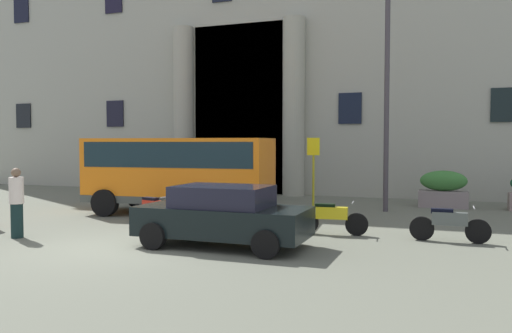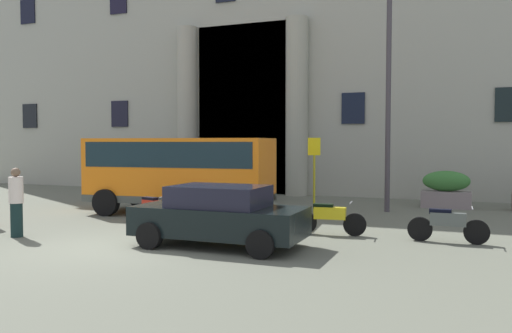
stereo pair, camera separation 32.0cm
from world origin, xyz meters
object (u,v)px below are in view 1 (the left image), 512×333
at_px(bus_stop_sign, 313,167).
at_px(hedge_planter_far_west, 247,184).
at_px(hedge_planter_west, 443,190).
at_px(scooter_by_planter, 448,224).
at_px(motorcycle_near_kerb, 330,218).
at_px(hedge_planter_entrance_left, 187,180).
at_px(motorcycle_far_end, 154,210).
at_px(pedestrian_woman_with_bag, 17,202).
at_px(orange_minibus, 180,169).
at_px(white_taxi_kerbside, 223,215).
at_px(lamppost_plaza_centre, 387,76).

distance_m(bus_stop_sign, hedge_planter_far_west, 4.74).
distance_m(hedge_planter_west, scooter_by_planter, 7.10).
relative_size(hedge_planter_west, motorcycle_near_kerb, 0.92).
bearing_deg(hedge_planter_entrance_left, motorcycle_far_end, -68.80).
bearing_deg(motorcycle_near_kerb, pedestrian_woman_with_bag, -161.49).
relative_size(motorcycle_far_end, motorcycle_near_kerb, 0.98).
height_order(orange_minibus, white_taxi_kerbside, orange_minibus).
bearing_deg(lamppost_plaza_centre, bus_stop_sign, -149.06).
bearing_deg(motorcycle_near_kerb, lamppost_plaza_centre, 75.23).
xyz_separation_m(bus_stop_sign, white_taxi_kerbside, (-0.60, -6.29, -0.88)).
distance_m(hedge_planter_far_west, lamppost_plaza_centre, 7.35).
bearing_deg(lamppost_plaza_centre, white_taxi_kerbside, -110.68).
bearing_deg(white_taxi_kerbside, bus_stop_sign, 84.32).
bearing_deg(motorcycle_far_end, bus_stop_sign, 63.32).
height_order(hedge_planter_west, motorcycle_near_kerb, hedge_planter_west).
bearing_deg(scooter_by_planter, pedestrian_woman_with_bag, -162.97).
relative_size(hedge_planter_west, lamppost_plaza_centre, 0.21).
relative_size(motorcycle_far_end, lamppost_plaza_centre, 0.22).
bearing_deg(motorcycle_near_kerb, hedge_planter_far_west, 121.31).
relative_size(scooter_by_planter, motorcycle_far_end, 1.02).
relative_size(hedge_planter_entrance_left, pedestrian_woman_with_bag, 1.09).
distance_m(hedge_planter_entrance_left, motorcycle_near_kerb, 10.99).
bearing_deg(scooter_by_planter, hedge_planter_far_west, 139.13).
bearing_deg(scooter_by_planter, orange_minibus, 165.92).
height_order(scooter_by_planter, motorcycle_near_kerb, same).
bearing_deg(hedge_planter_west, orange_minibus, -149.25).
bearing_deg(hedge_planter_entrance_left, lamppost_plaza_centre, -13.13).
distance_m(orange_minibus, lamppost_plaza_centre, 7.94).
relative_size(hedge_planter_far_west, motorcycle_near_kerb, 1.07).
height_order(motorcycle_near_kerb, pedestrian_woman_with_bag, pedestrian_woman_with_bag).
relative_size(orange_minibus, lamppost_plaza_centre, 0.77).
relative_size(hedge_planter_entrance_left, motorcycle_far_end, 1.05).
relative_size(bus_stop_sign, white_taxi_kerbside, 0.65).
height_order(hedge_planter_far_west, white_taxi_kerbside, hedge_planter_far_west).
relative_size(hedge_planter_west, hedge_planter_far_west, 0.86).
relative_size(hedge_planter_west, white_taxi_kerbside, 0.44).
xyz_separation_m(white_taxi_kerbside, pedestrian_woman_with_bag, (-5.42, -0.84, 0.18)).
relative_size(hedge_planter_far_west, pedestrian_woman_with_bag, 1.14).
distance_m(scooter_by_planter, motorcycle_near_kerb, 2.94).
xyz_separation_m(orange_minibus, hedge_planter_far_west, (0.64, 4.69, -0.86)).
bearing_deg(bus_stop_sign, scooter_by_planter, -41.21).
bearing_deg(pedestrian_woman_with_bag, motorcycle_far_end, 144.64).
xyz_separation_m(orange_minibus, motorcycle_near_kerb, (5.67, -2.07, -1.11)).
distance_m(motorcycle_near_kerb, pedestrian_woman_with_bag, 8.16).
relative_size(scooter_by_planter, motorcycle_near_kerb, 1.00).
distance_m(hedge_planter_west, white_taxi_kerbside, 10.69).
height_order(bus_stop_sign, pedestrian_woman_with_bag, bus_stop_sign).
bearing_deg(lamppost_plaza_centre, hedge_planter_far_west, 165.19).
xyz_separation_m(bus_stop_sign, lamppost_plaza_centre, (2.29, 1.37, 3.19)).
distance_m(hedge_planter_entrance_left, pedestrian_woman_with_bag, 10.64).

